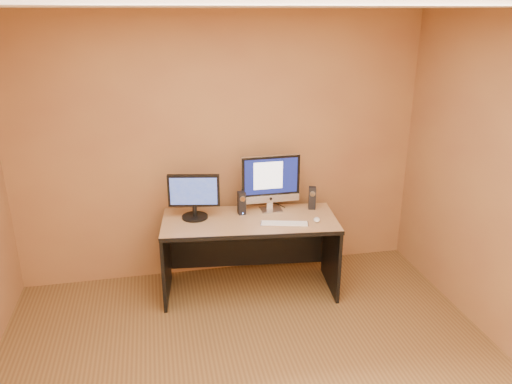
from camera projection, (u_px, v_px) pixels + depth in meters
walls at (267, 234)px, 3.03m from camera, size 4.00×4.00×2.60m
ceiling at (269, 7)px, 2.59m from camera, size 4.00×4.00×0.00m
desk at (250, 255)px, 4.77m from camera, size 1.69×0.88×0.75m
imac at (271, 183)px, 4.76m from camera, size 0.58×0.22×0.56m
second_monitor at (194, 197)px, 4.60m from camera, size 0.52×0.33×0.43m
speaker_left at (242, 203)px, 4.73m from camera, size 0.07×0.08×0.22m
speaker_right at (312, 198)px, 4.86m from camera, size 0.09×0.09×0.22m
keyboard at (285, 224)px, 4.53m from camera, size 0.45×0.22×0.02m
mouse at (317, 220)px, 4.59m from camera, size 0.09×0.12×0.04m
cable_a at (278, 204)px, 4.99m from camera, size 0.10×0.21×0.01m
cable_b at (271, 206)px, 4.94m from camera, size 0.10×0.16×0.01m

